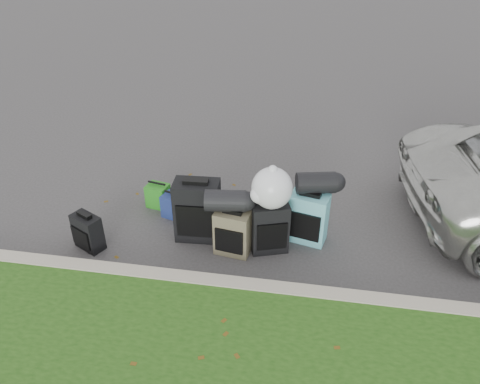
% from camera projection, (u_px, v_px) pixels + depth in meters
% --- Properties ---
extents(ground, '(120.00, 120.00, 0.00)m').
position_uv_depth(ground, '(245.00, 237.00, 6.06)').
color(ground, '#383535').
rests_on(ground, ground).
extents(curb, '(120.00, 0.18, 0.15)m').
position_uv_depth(curb, '(231.00, 286.00, 5.19)').
color(curb, '#9E937F').
rests_on(curb, ground).
extents(suitcase_small_black, '(0.42, 0.35, 0.46)m').
position_uv_depth(suitcase_small_black, '(88.00, 232.00, 5.76)').
color(suitcase_small_black, black).
rests_on(suitcase_small_black, ground).
extents(suitcase_large_black_left, '(0.58, 0.37, 0.80)m').
position_uv_depth(suitcase_large_black_left, '(197.00, 210.00, 5.86)').
color(suitcase_large_black_left, black).
rests_on(suitcase_large_black_left, ground).
extents(suitcase_olive, '(0.46, 0.33, 0.58)m').
position_uv_depth(suitcase_olive, '(233.00, 232.00, 5.66)').
color(suitcase_olive, '#47422F').
rests_on(suitcase_olive, ground).
extents(suitcase_teal, '(0.52, 0.38, 0.67)m').
position_uv_depth(suitcase_teal, '(308.00, 218.00, 5.84)').
color(suitcase_teal, teal).
rests_on(suitcase_teal, ground).
extents(suitcase_large_black_right, '(0.50, 0.39, 0.66)m').
position_uv_depth(suitcase_large_black_right, '(270.00, 227.00, 5.68)').
color(suitcase_large_black_right, black).
rests_on(suitcase_large_black_right, ground).
extents(tote_green, '(0.33, 0.29, 0.33)m').
position_uv_depth(tote_green, '(158.00, 196.00, 6.58)').
color(tote_green, '#257F1C').
rests_on(tote_green, ground).
extents(tote_navy, '(0.36, 0.32, 0.33)m').
position_uv_depth(tote_navy, '(174.00, 206.00, 6.37)').
color(tote_navy, navy).
rests_on(tote_navy, ground).
extents(duffel_left, '(0.51, 0.32, 0.26)m').
position_uv_depth(duffel_left, '(225.00, 201.00, 5.48)').
color(duffel_left, black).
rests_on(duffel_left, suitcase_olive).
extents(duffel_right, '(0.52, 0.36, 0.27)m').
position_uv_depth(duffel_right, '(316.00, 183.00, 5.65)').
color(duffel_right, black).
rests_on(duffel_right, suitcase_teal).
extents(trash_bag, '(0.48, 0.48, 0.48)m').
position_uv_depth(trash_bag, '(272.00, 188.00, 5.35)').
color(trash_bag, silver).
rests_on(trash_bag, suitcase_large_black_right).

